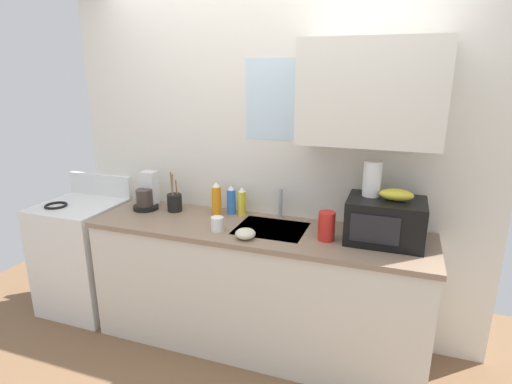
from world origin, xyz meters
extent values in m
cube|color=silver|center=(0.00, 0.35, 1.25)|extent=(3.08, 0.10, 2.50)
cube|color=silver|center=(0.67, 0.14, 1.79)|extent=(0.84, 0.32, 0.62)
cube|color=silver|center=(0.10, 0.31, 1.73)|extent=(0.56, 0.02, 0.55)
cube|color=silver|center=(0.00, 0.00, 0.43)|extent=(2.28, 0.60, 0.86)
cube|color=#8C725B|center=(0.00, 0.00, 0.88)|extent=(2.31, 0.63, 0.03)
cube|color=#9EA0A5|center=(0.10, 0.02, 0.83)|extent=(0.46, 0.38, 0.14)
cylinder|color=#B2B5BA|center=(0.10, 0.24, 1.01)|extent=(0.03, 0.03, 0.22)
cube|color=white|center=(-1.50, 0.00, 0.45)|extent=(0.60, 0.60, 0.90)
torus|color=black|center=(-1.62, -0.10, 0.91)|extent=(0.17, 0.17, 0.02)
cube|color=white|center=(-1.50, 0.28, 0.99)|extent=(0.60, 0.04, 0.18)
cube|color=black|center=(0.82, 0.05, 1.04)|extent=(0.46, 0.34, 0.27)
cube|color=black|center=(0.77, -0.12, 1.04)|extent=(0.28, 0.01, 0.17)
ellipsoid|color=gold|center=(0.87, 0.05, 1.20)|extent=(0.20, 0.11, 0.07)
cylinder|color=white|center=(0.72, 0.10, 1.28)|extent=(0.11, 0.11, 0.22)
cylinder|color=black|center=(-0.92, 0.08, 0.92)|extent=(0.19, 0.19, 0.03)
cylinder|color=#3F332D|center=(-0.92, 0.07, 1.00)|extent=(0.12, 0.12, 0.13)
cube|color=silver|center=(-0.92, 0.15, 1.05)|extent=(0.11, 0.09, 0.26)
cylinder|color=yellow|center=(-0.18, 0.20, 0.99)|extent=(0.06, 0.06, 0.18)
cone|color=white|center=(-0.18, 0.20, 1.10)|extent=(0.04, 0.04, 0.04)
cylinder|color=blue|center=(-0.27, 0.21, 0.99)|extent=(0.06, 0.06, 0.18)
cone|color=white|center=(-0.27, 0.21, 1.10)|extent=(0.05, 0.05, 0.04)
cylinder|color=orange|center=(-0.36, 0.14, 1.01)|extent=(0.07, 0.07, 0.22)
cone|color=white|center=(-0.36, 0.14, 1.13)|extent=(0.05, 0.05, 0.04)
cylinder|color=red|center=(0.48, -0.05, 0.99)|extent=(0.10, 0.10, 0.18)
cylinder|color=white|center=(-0.22, -0.14, 0.95)|extent=(0.08, 0.08, 0.09)
cylinder|color=black|center=(-0.69, 0.12, 0.97)|extent=(0.11, 0.11, 0.13)
cylinder|color=olive|center=(-0.71, 0.12, 1.07)|extent=(0.03, 0.02, 0.26)
cylinder|color=olive|center=(-0.67, 0.13, 1.04)|extent=(0.01, 0.03, 0.20)
cylinder|color=olive|center=(-0.69, 0.10, 1.06)|extent=(0.02, 0.03, 0.25)
ellipsoid|color=beige|center=(0.00, -0.20, 0.93)|extent=(0.13, 0.13, 0.06)
camera|label=1|loc=(0.87, -2.44, 1.91)|focal=28.84mm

